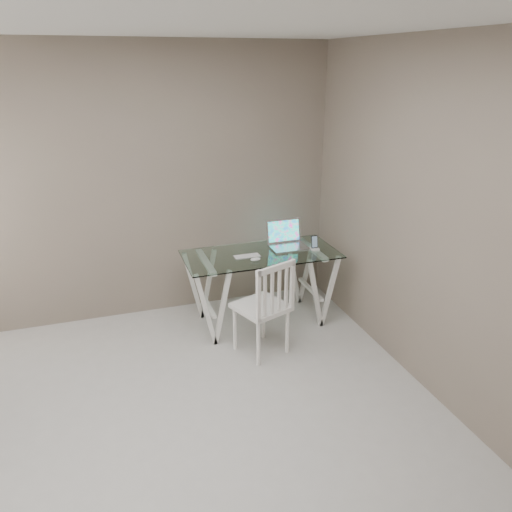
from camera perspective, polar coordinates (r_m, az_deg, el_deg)
The scene contains 7 objects.
room at distance 2.80m, azimuth -10.91°, elevation 4.79°, with size 4.50×4.52×2.71m.
desk at distance 5.01m, azimuth 0.54°, elevation -3.59°, with size 1.50×0.70×0.75m.
chair at distance 4.40m, azimuth 1.22°, elevation -5.51°, with size 0.54×0.54×0.92m.
laptop at distance 5.05m, azimuth 3.51°, elevation 1.80°, with size 0.37×0.31×0.26m.
keyboard at distance 4.79m, azimuth -1.05°, elevation -0.03°, with size 0.26×0.11×0.01m, color silver.
mouse at distance 4.68m, azimuth -0.06°, elevation -0.37°, with size 0.10×0.06×0.03m, color silver.
phone_dock at distance 4.99m, azimuth 6.70°, elevation 1.17°, with size 0.08×0.08×0.14m.
Camera 1 is at (-0.40, -2.65, 2.50)m, focal length 35.00 mm.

